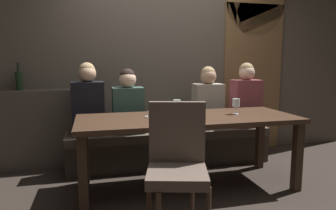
# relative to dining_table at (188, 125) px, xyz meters

# --- Properties ---
(ground) EXTENTS (9.00, 9.00, 0.00)m
(ground) POSITION_rel_dining_table_xyz_m (0.00, 0.00, -0.65)
(ground) COLOR black
(back_wall_tiled) EXTENTS (6.00, 0.12, 3.00)m
(back_wall_tiled) POSITION_rel_dining_table_xyz_m (0.00, 1.22, 0.85)
(back_wall_tiled) COLOR brown
(back_wall_tiled) RESTS_ON ground
(arched_door) EXTENTS (0.90, 0.05, 2.55)m
(arched_door) POSITION_rel_dining_table_xyz_m (1.35, 1.15, 0.71)
(arched_door) COLOR brown
(arched_door) RESTS_ON ground
(back_counter) EXTENTS (1.10, 0.28, 0.95)m
(back_counter) POSITION_rel_dining_table_xyz_m (-1.55, 1.04, -0.18)
(back_counter) COLOR #494138
(back_counter) RESTS_ON ground
(dining_table) EXTENTS (2.20, 0.84, 0.74)m
(dining_table) POSITION_rel_dining_table_xyz_m (0.00, 0.00, 0.00)
(dining_table) COLOR #342217
(dining_table) RESTS_ON ground
(banquette_bench) EXTENTS (2.50, 0.44, 0.45)m
(banquette_bench) POSITION_rel_dining_table_xyz_m (0.00, 0.70, -0.42)
(banquette_bench) COLOR #312A23
(banquette_bench) RESTS_ON ground
(chair_near_side) EXTENTS (0.54, 0.54, 0.98)m
(chair_near_side) POSITION_rel_dining_table_xyz_m (-0.32, -0.72, -0.09)
(chair_near_side) COLOR #3D281C
(chair_near_side) RESTS_ON ground
(diner_redhead) EXTENTS (0.36, 0.24, 0.83)m
(diner_redhead) POSITION_rel_dining_table_xyz_m (-0.98, 0.70, 0.19)
(diner_redhead) COLOR black
(diner_redhead) RESTS_ON banquette_bench
(diner_bearded) EXTENTS (0.36, 0.24, 0.76)m
(diner_bearded) POSITION_rel_dining_table_xyz_m (-0.53, 0.67, 0.16)
(diner_bearded) COLOR #2D473D
(diner_bearded) RESTS_ON banquette_bench
(diner_far_end) EXTENTS (0.36, 0.24, 0.78)m
(diner_far_end) POSITION_rel_dining_table_xyz_m (0.49, 0.71, 0.17)
(diner_far_end) COLOR #9E9384
(diner_far_end) RESTS_ON banquette_bench
(diner_near_end) EXTENTS (0.36, 0.24, 0.82)m
(diner_near_end) POSITION_rel_dining_table_xyz_m (1.00, 0.67, 0.19)
(diner_near_end) COLOR brown
(diner_near_end) RESTS_ON banquette_bench
(wine_bottle_dark_red) EXTENTS (0.08, 0.08, 0.33)m
(wine_bottle_dark_red) POSITION_rel_dining_table_xyz_m (-1.77, 1.05, 0.42)
(wine_bottle_dark_red) COLOR black
(wine_bottle_dark_red) RESTS_ON back_counter
(wine_glass_near_left) EXTENTS (0.08, 0.08, 0.16)m
(wine_glass_near_left) POSITION_rel_dining_table_xyz_m (0.53, 0.02, 0.20)
(wine_glass_near_left) COLOR silver
(wine_glass_near_left) RESTS_ON dining_table
(wine_glass_center_back) EXTENTS (0.08, 0.08, 0.16)m
(wine_glass_center_back) POSITION_rel_dining_table_xyz_m (0.07, -0.15, 0.20)
(wine_glass_center_back) COLOR silver
(wine_glass_center_back) RESTS_ON dining_table
(wine_glass_end_left) EXTENTS (0.08, 0.08, 0.16)m
(wine_glass_end_left) POSITION_rel_dining_table_xyz_m (-0.10, 0.08, 0.20)
(wine_glass_end_left) COLOR silver
(wine_glass_end_left) RESTS_ON dining_table
(espresso_cup) EXTENTS (0.12, 0.12, 0.06)m
(espresso_cup) POSITION_rel_dining_table_xyz_m (-0.37, 0.05, 0.11)
(espresso_cup) COLOR white
(espresso_cup) RESTS_ON dining_table
(dessert_plate) EXTENTS (0.19, 0.19, 0.05)m
(dessert_plate) POSITION_rel_dining_table_xyz_m (-0.24, -0.10, 0.10)
(dessert_plate) COLOR white
(dessert_plate) RESTS_ON dining_table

